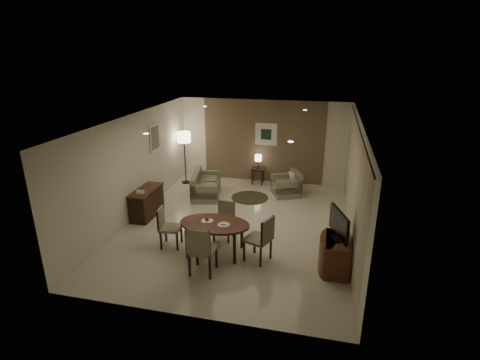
% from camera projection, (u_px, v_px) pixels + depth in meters
% --- Properties ---
extents(room_shell, '(5.50, 7.00, 2.70)m').
position_uv_depth(room_shell, '(242.00, 170.00, 9.41)').
color(room_shell, beige).
rests_on(room_shell, ground).
extents(taupe_accent, '(3.96, 0.03, 2.70)m').
position_uv_depth(taupe_accent, '(263.00, 141.00, 12.24)').
color(taupe_accent, brown).
rests_on(taupe_accent, wall_back).
extents(curtain_wall, '(0.08, 6.70, 2.58)m').
position_uv_depth(curtain_wall, '(353.00, 185.00, 8.47)').
color(curtain_wall, beige).
rests_on(curtain_wall, wall_right).
extents(curtain_rod, '(0.03, 6.80, 0.03)m').
position_uv_depth(curtain_rod, '(359.00, 127.00, 8.03)').
color(curtain_rod, black).
rests_on(curtain_rod, wall_right).
extents(art_back_frame, '(0.72, 0.03, 0.72)m').
position_uv_depth(art_back_frame, '(266.00, 134.00, 12.11)').
color(art_back_frame, silver).
rests_on(art_back_frame, wall_back).
extents(art_back_canvas, '(0.34, 0.01, 0.34)m').
position_uv_depth(art_back_canvas, '(266.00, 134.00, 12.10)').
color(art_back_canvas, black).
rests_on(art_back_canvas, wall_back).
extents(art_left_frame, '(0.03, 0.60, 0.80)m').
position_uv_depth(art_left_frame, '(155.00, 138.00, 10.57)').
color(art_left_frame, silver).
rests_on(art_left_frame, wall_left).
extents(art_left_canvas, '(0.01, 0.46, 0.64)m').
position_uv_depth(art_left_canvas, '(155.00, 138.00, 10.56)').
color(art_left_canvas, gray).
rests_on(art_left_canvas, wall_left).
extents(downlight_nl, '(0.10, 0.10, 0.01)m').
position_uv_depth(downlight_nl, '(146.00, 134.00, 7.25)').
color(downlight_nl, white).
rests_on(downlight_nl, ceiling).
extents(downlight_nr, '(0.10, 0.10, 0.01)m').
position_uv_depth(downlight_nr, '(291.00, 142.00, 6.64)').
color(downlight_nr, white).
rests_on(downlight_nr, ceiling).
extents(downlight_fl, '(0.10, 0.10, 0.01)m').
position_uv_depth(downlight_fl, '(205.00, 106.00, 10.55)').
color(downlight_fl, white).
rests_on(downlight_fl, ceiling).
extents(downlight_fr, '(0.10, 0.10, 0.01)m').
position_uv_depth(downlight_fr, '(305.00, 110.00, 9.94)').
color(downlight_fr, white).
rests_on(downlight_fr, ceiling).
extents(console_desk, '(0.48, 1.20, 0.75)m').
position_uv_depth(console_desk, '(147.00, 203.00, 9.91)').
color(console_desk, '#4B2618').
rests_on(console_desk, floor).
extents(telephone, '(0.20, 0.14, 0.09)m').
position_uv_depth(telephone, '(140.00, 192.00, 9.50)').
color(telephone, white).
rests_on(telephone, console_desk).
extents(tv_cabinet, '(0.48, 0.90, 0.70)m').
position_uv_depth(tv_cabinet, '(337.00, 255.00, 7.49)').
color(tv_cabinet, brown).
rests_on(tv_cabinet, floor).
extents(flat_tv, '(0.36, 0.85, 0.60)m').
position_uv_depth(flat_tv, '(339.00, 224.00, 7.26)').
color(flat_tv, black).
rests_on(flat_tv, tv_cabinet).
extents(dining_table, '(1.53, 0.96, 0.72)m').
position_uv_depth(dining_table, '(215.00, 238.00, 8.12)').
color(dining_table, '#4B2618').
rests_on(dining_table, floor).
extents(chair_near, '(0.51, 0.51, 1.05)m').
position_uv_depth(chair_near, '(203.00, 249.00, 7.36)').
color(chair_near, gray).
rests_on(chair_near, floor).
extents(chair_far, '(0.46, 0.46, 0.89)m').
position_uv_depth(chair_far, '(224.00, 222.00, 8.69)').
color(chair_far, gray).
rests_on(chair_far, floor).
extents(chair_left, '(0.50, 0.50, 0.92)m').
position_uv_depth(chair_left, '(171.00, 227.00, 8.37)').
color(chair_left, gray).
rests_on(chair_left, floor).
extents(chair_right, '(0.64, 0.64, 1.01)m').
position_uv_depth(chair_right, '(258.00, 238.00, 7.80)').
color(chair_right, gray).
rests_on(chair_right, floor).
extents(plate_a, '(0.26, 0.26, 0.02)m').
position_uv_depth(plate_a, '(207.00, 221.00, 8.08)').
color(plate_a, white).
rests_on(plate_a, dining_table).
extents(plate_b, '(0.26, 0.26, 0.02)m').
position_uv_depth(plate_b, '(224.00, 225.00, 7.91)').
color(plate_b, white).
rests_on(plate_b, dining_table).
extents(fruit_apple, '(0.09, 0.09, 0.09)m').
position_uv_depth(fruit_apple, '(207.00, 219.00, 8.07)').
color(fruit_apple, red).
rests_on(fruit_apple, plate_a).
extents(napkin, '(0.12, 0.08, 0.03)m').
position_uv_depth(napkin, '(224.00, 224.00, 7.90)').
color(napkin, white).
rests_on(napkin, plate_b).
extents(round_rug, '(1.11, 1.11, 0.01)m').
position_uv_depth(round_rug, '(250.00, 197.00, 11.22)').
color(round_rug, '#443A26').
rests_on(round_rug, floor).
extents(sofa, '(1.64, 1.05, 0.71)m').
position_uv_depth(sofa, '(206.00, 184.00, 11.33)').
color(sofa, gray).
rests_on(sofa, floor).
extents(armchair, '(1.03, 1.05, 0.73)m').
position_uv_depth(armchair, '(286.00, 183.00, 11.34)').
color(armchair, gray).
rests_on(armchair, floor).
extents(side_table, '(0.41, 0.41, 0.52)m').
position_uv_depth(side_table, '(258.00, 176.00, 12.33)').
color(side_table, black).
rests_on(side_table, floor).
extents(table_lamp, '(0.22, 0.22, 0.50)m').
position_uv_depth(table_lamp, '(258.00, 161.00, 12.16)').
color(table_lamp, '#FFEAC1').
rests_on(table_lamp, side_table).
extents(floor_lamp, '(0.43, 0.43, 1.71)m').
position_uv_depth(floor_lamp, '(185.00, 158.00, 12.19)').
color(floor_lamp, '#FFE5B7').
rests_on(floor_lamp, floor).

